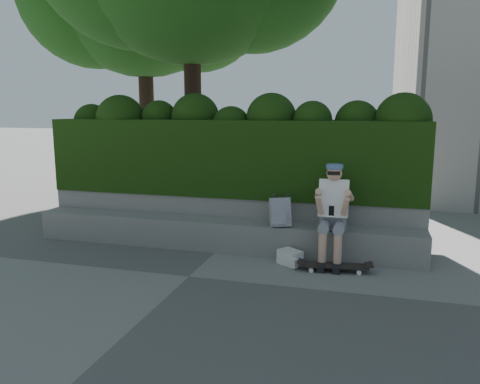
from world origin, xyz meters
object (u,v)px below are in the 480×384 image
(person, at_px, (333,210))
(backpack_ground, at_px, (290,257))
(backpack_plaid, at_px, (280,212))
(skateboard, at_px, (335,266))

(person, height_order, backpack_ground, person)
(backpack_plaid, distance_m, backpack_ground, 0.68)
(person, distance_m, backpack_plaid, 0.76)
(backpack_plaid, bearing_deg, backpack_ground, -82.96)
(skateboard, distance_m, backpack_ground, 0.63)
(person, distance_m, skateboard, 0.77)
(skateboard, relative_size, backpack_ground, 2.88)
(backpack_plaid, relative_size, backpack_ground, 1.33)
(skateboard, distance_m, backpack_plaid, 1.11)
(backpack_ground, bearing_deg, backpack_plaid, 159.25)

